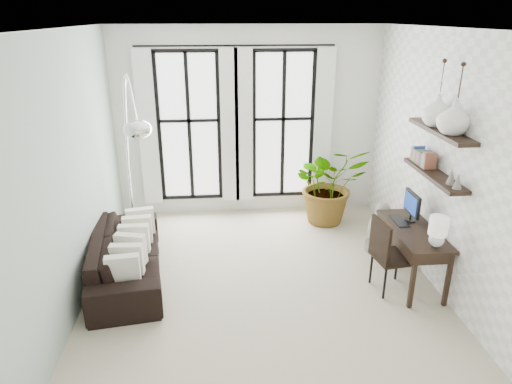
{
  "coord_description": "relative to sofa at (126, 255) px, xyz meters",
  "views": [
    {
      "loc": [
        -0.54,
        -5.17,
        3.34
      ],
      "look_at": [
        -0.06,
        0.3,
        1.2
      ],
      "focal_mm": 32.0,
      "sensor_mm": 36.0,
      "label": 1
    }
  ],
  "objects": [
    {
      "name": "floor",
      "position": [
        1.8,
        -0.35,
        -0.32
      ],
      "size": [
        5.0,
        5.0,
        0.0
      ],
      "primitive_type": "plane",
      "color": "beige",
      "rests_on": "ground"
    },
    {
      "name": "ceiling",
      "position": [
        1.8,
        -0.35,
        2.88
      ],
      "size": [
        5.0,
        5.0,
        0.0
      ],
      "primitive_type": "plane",
      "color": "white",
      "rests_on": "wall_back"
    },
    {
      "name": "wall_left",
      "position": [
        -0.45,
        -0.35,
        1.28
      ],
      "size": [
        0.0,
        5.0,
        5.0
      ],
      "primitive_type": "plane",
      "rotation": [
        1.57,
        0.0,
        1.57
      ],
      "color": "#A4B7AB",
      "rests_on": "floor"
    },
    {
      "name": "wall_right",
      "position": [
        4.05,
        -0.35,
        1.28
      ],
      "size": [
        0.0,
        5.0,
        5.0
      ],
      "primitive_type": "plane",
      "rotation": [
        1.57,
        0.0,
        -1.57
      ],
      "color": "white",
      "rests_on": "floor"
    },
    {
      "name": "wall_back",
      "position": [
        1.8,
        2.15,
        1.28
      ],
      "size": [
        4.5,
        0.0,
        4.5
      ],
      "primitive_type": "plane",
      "rotation": [
        1.57,
        0.0,
        0.0
      ],
      "color": "white",
      "rests_on": "floor"
    },
    {
      "name": "windows",
      "position": [
        1.6,
        2.08,
        1.24
      ],
      "size": [
        3.26,
        0.13,
        2.65
      ],
      "color": "white",
      "rests_on": "wall_back"
    },
    {
      "name": "wall_shelves",
      "position": [
        3.91,
        -0.39,
        1.4
      ],
      "size": [
        0.25,
        1.3,
        0.6
      ],
      "color": "black",
      "rests_on": "wall_right"
    },
    {
      "name": "sofa",
      "position": [
        0.0,
        0.0,
        0.0
      ],
      "size": [
        1.16,
        2.31,
        0.65
      ],
      "primitive_type": "imported",
      "rotation": [
        0.0,
        0.0,
        1.71
      ],
      "color": "black",
      "rests_on": "floor"
    },
    {
      "name": "throw_pillows",
      "position": [
        0.1,
        -0.0,
        0.18
      ],
      "size": [
        0.4,
        1.52,
        0.4
      ],
      "color": "silver",
      "rests_on": "sofa"
    },
    {
      "name": "plant",
      "position": [
        3.12,
        1.54,
        0.35
      ],
      "size": [
        1.33,
        1.18,
        1.36
      ],
      "primitive_type": "imported",
      "rotation": [
        0.0,
        0.0,
        0.11
      ],
      "color": "#2D7228",
      "rests_on": "floor"
    },
    {
      "name": "desk",
      "position": [
        3.75,
        -0.48,
        0.39
      ],
      "size": [
        0.55,
        1.29,
        1.16
      ],
      "color": "black",
      "rests_on": "floor"
    },
    {
      "name": "desk_chair",
      "position": [
        3.35,
        -0.61,
        0.24
      ],
      "size": [
        0.53,
        0.53,
        0.98
      ],
      "rotation": [
        0.0,
        0.0,
        0.14
      ],
      "color": "black",
      "rests_on": "floor"
    },
    {
      "name": "arc_lamp",
      "position": [
        0.1,
        0.63,
        1.7
      ],
      "size": [
        0.77,
        1.55,
        2.63
      ],
      "color": "silver",
      "rests_on": "floor"
    },
    {
      "name": "buddha",
      "position": [
        3.65,
        0.42,
        0.0
      ],
      "size": [
        0.43,
        0.43,
        0.78
      ],
      "color": "gray",
      "rests_on": "floor"
    },
    {
      "name": "vase_a",
      "position": [
        3.91,
        -0.68,
        1.94
      ],
      "size": [
        0.37,
        0.37,
        0.38
      ],
      "primitive_type": "imported",
      "color": "white",
      "rests_on": "shelf_upper"
    },
    {
      "name": "vase_b",
      "position": [
        3.91,
        -0.28,
        1.94
      ],
      "size": [
        0.37,
        0.37,
        0.38
      ],
      "primitive_type": "imported",
      "color": "white",
      "rests_on": "shelf_upper"
    }
  ]
}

